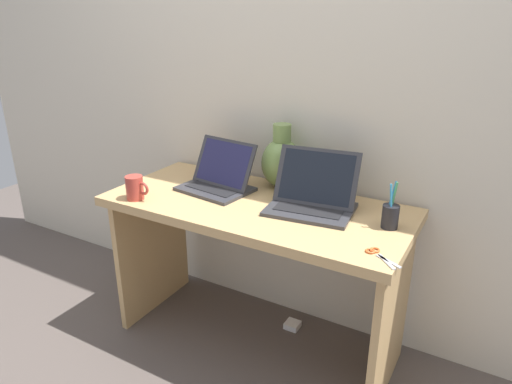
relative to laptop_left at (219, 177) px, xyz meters
name	(u,v)px	position (x,y,z in m)	size (l,w,h in m)	color
ground_plane	(256,340)	(0.23, -0.07, -0.78)	(6.00, 6.00, 0.00)	#564C47
back_wall	(293,79)	(0.23, 0.27, 0.42)	(4.40, 0.04, 2.40)	beige
desk	(256,237)	(0.23, -0.07, -0.22)	(1.31, 0.59, 0.72)	tan
laptop_left	(219,177)	(0.00, 0.00, 0.00)	(0.34, 0.27, 0.22)	#333338
laptop_right	(313,194)	(0.46, 0.00, 0.00)	(0.37, 0.30, 0.23)	#333338
green_vase	(281,161)	(0.23, 0.17, 0.06)	(0.19, 0.19, 0.29)	#75934C
coffee_mug	(135,188)	(-0.24, -0.29, -0.01)	(0.12, 0.08, 0.10)	#B23D33
pen_cup	(390,216)	(0.79, -0.03, -0.01)	(0.06, 0.06, 0.18)	black
scissors	(378,254)	(0.81, -0.26, -0.05)	(0.14, 0.12, 0.01)	#B7B7BC
power_brick	(292,325)	(0.34, 0.11, -0.76)	(0.07, 0.07, 0.03)	white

